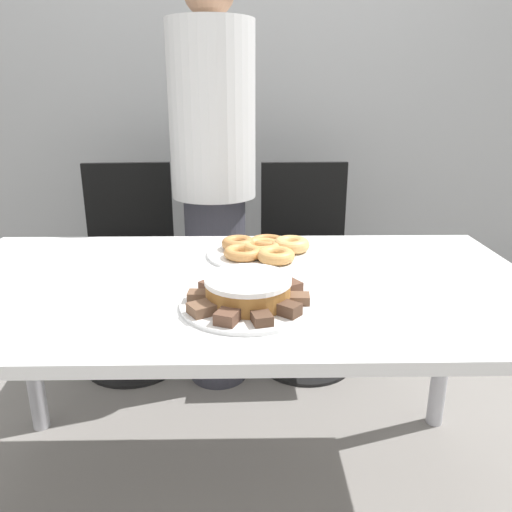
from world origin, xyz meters
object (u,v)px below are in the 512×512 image
office_chair_left (129,272)px  plate_donuts (262,254)px  plate_cake (248,304)px  office_chair_right (306,271)px  frosted_cake (248,290)px  person_standing (214,182)px

office_chair_left → plate_donuts: size_ratio=2.68×
plate_donuts → plate_cake: bearing=-96.6°
office_chair_left → plate_donuts: 0.94m
office_chair_left → office_chair_right: 0.80m
office_chair_right → plate_cake: (-0.27, -1.06, 0.30)m
office_chair_left → frosted_cake: office_chair_left is taller
plate_cake → plate_donuts: same height
office_chair_right → frosted_cake: size_ratio=4.48×
office_chair_left → plate_cake: size_ratio=2.83×
plate_cake → frosted_cake: size_ratio=1.58×
person_standing → plate_donuts: 0.56m
office_chair_right → plate_donuts: bearing=-109.9°
person_standing → office_chair_right: (0.40, 0.17, -0.44)m
person_standing → plate_cake: bearing=-81.5°
office_chair_right → office_chair_left: bearing=178.3°
office_chair_right → person_standing: bearing=-159.0°
office_chair_left → plate_donuts: bearing=-54.2°
person_standing → frosted_cake: size_ratio=8.14×
person_standing → frosted_cake: 0.91m
frosted_cake → office_chair_left: bearing=117.0°
person_standing → office_chair_left: bearing=157.6°
office_chair_left → plate_donuts: (0.58, -0.68, 0.30)m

